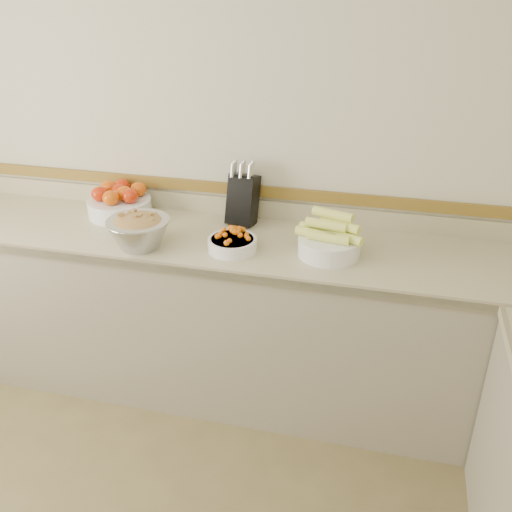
% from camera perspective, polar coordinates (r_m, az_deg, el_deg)
% --- Properties ---
extents(back_wall, '(4.00, 0.00, 4.00)m').
position_cam_1_polar(back_wall, '(3.00, -3.56, 11.39)').
color(back_wall, beige).
rests_on(back_wall, ground_plane).
extents(counter_back, '(4.00, 0.65, 1.08)m').
position_cam_1_polar(counter_back, '(3.07, -4.90, -5.67)').
color(counter_back, tan).
rests_on(counter_back, ground_plane).
extents(knife_block, '(0.17, 0.19, 0.34)m').
position_cam_1_polar(knife_block, '(2.96, -1.32, 5.81)').
color(knife_block, black).
rests_on(knife_block, counter_back).
extents(tomato_bowl, '(0.34, 0.34, 0.17)m').
position_cam_1_polar(tomato_bowl, '(3.17, -13.48, 5.29)').
color(tomato_bowl, white).
rests_on(tomato_bowl, counter_back).
extents(cherry_tomato_bowl, '(0.24, 0.24, 0.13)m').
position_cam_1_polar(cherry_tomato_bowl, '(2.70, -2.40, 1.42)').
color(cherry_tomato_bowl, white).
rests_on(cherry_tomato_bowl, counter_back).
extents(corn_bowl, '(0.32, 0.29, 0.22)m').
position_cam_1_polar(corn_bowl, '(2.66, 7.36, 1.50)').
color(corn_bowl, white).
rests_on(corn_bowl, counter_back).
extents(rhubarb_bowl, '(0.30, 0.30, 0.17)m').
position_cam_1_polar(rhubarb_bowl, '(2.76, -11.64, 2.55)').
color(rhubarb_bowl, '#B2B2BA').
rests_on(rhubarb_bowl, counter_back).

